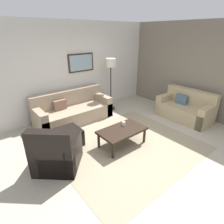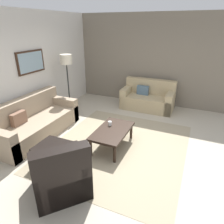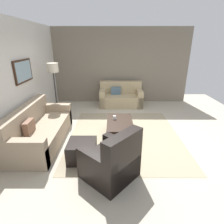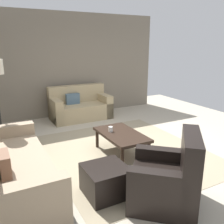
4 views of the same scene
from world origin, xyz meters
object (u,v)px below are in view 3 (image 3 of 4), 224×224
Objects in this scene: armchair_leather at (112,163)px; framed_artwork at (23,71)px; cup at (114,117)px; ottoman at (82,151)px; coffee_table at (120,124)px; couch_main at (38,131)px; lamp_standing at (53,74)px; couch_loveseat at (121,97)px.

framed_artwork reaches higher than armchair_leather.
framed_artwork is (0.23, 2.25, 1.14)m from cup.
coffee_table is (0.98, -0.80, 0.16)m from ottoman.
cup is (1.70, -0.05, 0.15)m from armchair_leather.
coffee_table is at bearing -39.29° from ottoman.
couch_main is 1.83m from lamp_standing.
lamp_standing reaches higher than coffee_table.
couch_loveseat is at bearing -56.85° from lamp_standing.
couch_loveseat is 3.54m from framed_artwork.
couch_loveseat is 2.67m from lamp_standing.
ottoman is 1.27m from coffee_table.
coffee_table is at bearing -82.45° from couch_main.
lamp_standing is at bearing 57.97° from coffee_table.
couch_loveseat is 3.62m from ottoman.
couch_main is at bearing 58.30° from ottoman.
lamp_standing is at bearing 123.15° from couch_loveseat.
coffee_table is 2.48m from lamp_standing.
coffee_table is at bearing -122.03° from lamp_standing.
armchair_leather reaches higher than ottoman.
couch_main is 3.98× the size of ottoman.
lamp_standing reaches higher than armchair_leather.
cup is at bearing -30.29° from ottoman.
ottoman is at bearing -153.03° from lamp_standing.
couch_loveseat is at bearing -4.47° from armchair_leather.
couch_loveseat is at bearing -49.87° from framed_artwork.
ottoman is at bearing -121.70° from couch_main.
couch_loveseat is 1.43× the size of coffee_table.
framed_artwork reaches higher than cup.
cup is at bearing 173.58° from couch_loveseat.
coffee_table reaches higher than ottoman.
cup reaches higher than coffee_table.
couch_main is at bearing 54.45° from armchair_leather.
armchair_leather is 1.03× the size of coffee_table.
coffee_table is at bearing -99.51° from framed_artwork.
framed_artwork is at bearing 48.74° from armchair_leather.
armchair_leather is 1.70m from cup.
framed_artwork is at bearing 32.66° from couch_main.
armchair_leather is (-1.27, -1.78, 0.01)m from couch_main.
cup is 0.11× the size of framed_artwork.
lamp_standing is (1.03, 1.77, 0.95)m from cup.
armchair_leather reaches higher than couch_main.
armchair_leather is 1.31× the size of framed_artwork.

